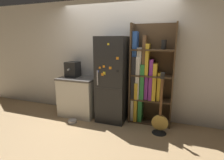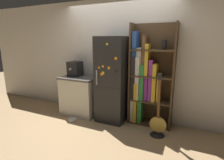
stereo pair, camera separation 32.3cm
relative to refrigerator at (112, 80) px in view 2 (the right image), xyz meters
name	(u,v)px [view 2 (the right image)]	position (x,y,z in m)	size (l,w,h in m)	color
ground_plane	(109,122)	(0.00, -0.17, -0.90)	(16.00, 16.00, 0.00)	tan
wall_back	(118,60)	(0.00, 0.31, 0.40)	(8.00, 0.05, 2.60)	silver
refrigerator	(112,80)	(0.00, 0.00, 0.00)	(0.60, 0.59, 1.80)	black
bookshelf	(146,79)	(0.69, 0.15, 0.05)	(0.86, 0.33, 2.05)	#4C3823
kitchen_counter	(81,95)	(-0.83, -0.01, -0.45)	(0.84, 0.62, 0.90)	silver
espresso_machine	(75,69)	(-0.98, 0.02, 0.17)	(0.28, 0.33, 0.34)	black
guitar	(158,127)	(1.04, -0.28, -0.73)	(0.30, 0.28, 1.19)	black
pet_bowl	(73,120)	(-0.75, -0.46, -0.87)	(0.18, 0.18, 0.06)	#B7B7BC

